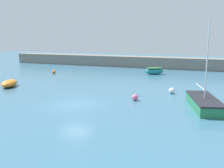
{
  "coord_description": "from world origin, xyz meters",
  "views": [
    {
      "loc": [
        10.09,
        -18.15,
        5.72
      ],
      "look_at": [
        0.82,
        6.72,
        0.6
      ],
      "focal_mm": 40.0,
      "sensor_mm": 36.0,
      "label": 1
    }
  ],
  "objects_px": {
    "mooring_buoy_orange": "(54,72)",
    "mooring_buoy_pink": "(135,97)",
    "mooring_buoy_white": "(172,91)",
    "sailboat_tall_mast": "(204,103)",
    "rowboat_with_red_cover": "(154,71)",
    "open_tender_yellow": "(9,83)"
  },
  "relations": [
    {
      "from": "mooring_buoy_orange",
      "to": "mooring_buoy_white",
      "type": "xyz_separation_m",
      "value": [
        18.73,
        -7.39,
        0.02
      ]
    },
    {
      "from": "rowboat_with_red_cover",
      "to": "open_tender_yellow",
      "type": "distance_m",
      "value": 20.47
    },
    {
      "from": "sailboat_tall_mast",
      "to": "mooring_buoy_pink",
      "type": "distance_m",
      "value": 5.86
    },
    {
      "from": "sailboat_tall_mast",
      "to": "mooring_buoy_pink",
      "type": "bearing_deg",
      "value": -109.48
    },
    {
      "from": "mooring_buoy_orange",
      "to": "mooring_buoy_pink",
      "type": "relative_size",
      "value": 0.97
    },
    {
      "from": "mooring_buoy_orange",
      "to": "mooring_buoy_pink",
      "type": "height_order",
      "value": "mooring_buoy_pink"
    },
    {
      "from": "mooring_buoy_orange",
      "to": "rowboat_with_red_cover",
      "type": "bearing_deg",
      "value": 18.37
    },
    {
      "from": "sailboat_tall_mast",
      "to": "mooring_buoy_orange",
      "type": "height_order",
      "value": "sailboat_tall_mast"
    },
    {
      "from": "mooring_buoy_orange",
      "to": "open_tender_yellow",
      "type": "bearing_deg",
      "value": -85.1
    },
    {
      "from": "sailboat_tall_mast",
      "to": "rowboat_with_red_cover",
      "type": "xyz_separation_m",
      "value": [
        -7.21,
        16.63,
        0.07
      ]
    },
    {
      "from": "rowboat_with_red_cover",
      "to": "mooring_buoy_orange",
      "type": "bearing_deg",
      "value": -8.35
    },
    {
      "from": "open_tender_yellow",
      "to": "mooring_buoy_orange",
      "type": "bearing_deg",
      "value": 163.82
    },
    {
      "from": "rowboat_with_red_cover",
      "to": "mooring_buoy_orange",
      "type": "xyz_separation_m",
      "value": [
        -14.6,
        -4.85,
        -0.26
      ]
    },
    {
      "from": "sailboat_tall_mast",
      "to": "open_tender_yellow",
      "type": "height_order",
      "value": "sailboat_tall_mast"
    },
    {
      "from": "open_tender_yellow",
      "to": "mooring_buoy_white",
      "type": "relative_size",
      "value": 5.45
    },
    {
      "from": "mooring_buoy_white",
      "to": "mooring_buoy_orange",
      "type": "bearing_deg",
      "value": 158.48
    },
    {
      "from": "mooring_buoy_white",
      "to": "sailboat_tall_mast",
      "type": "bearing_deg",
      "value": -54.95
    },
    {
      "from": "mooring_buoy_pink",
      "to": "mooring_buoy_white",
      "type": "height_order",
      "value": "mooring_buoy_white"
    },
    {
      "from": "mooring_buoy_pink",
      "to": "rowboat_with_red_cover",
      "type": "bearing_deg",
      "value": 94.85
    },
    {
      "from": "sailboat_tall_mast",
      "to": "rowboat_with_red_cover",
      "type": "height_order",
      "value": "sailboat_tall_mast"
    },
    {
      "from": "rowboat_with_red_cover",
      "to": "mooring_buoy_orange",
      "type": "height_order",
      "value": "rowboat_with_red_cover"
    },
    {
      "from": "sailboat_tall_mast",
      "to": "open_tender_yellow",
      "type": "bearing_deg",
      "value": -108.66
    }
  ]
}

